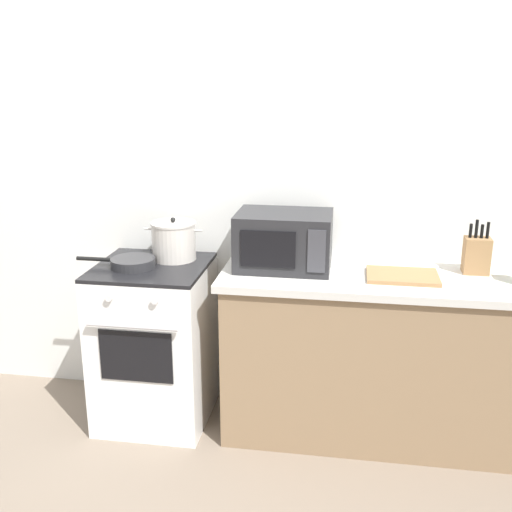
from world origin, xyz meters
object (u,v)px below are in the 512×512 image
Objects in this scene: cutting_board at (402,276)px; microwave at (284,240)px; frying_pan at (132,263)px; stove at (155,343)px; knife_block at (477,255)px; stock_pot at (174,241)px.

microwave is at bearing 172.82° from cutting_board.
stove is at bearing 27.38° from frying_pan.
knife_block is (1.81, 0.19, 0.07)m from frying_pan.
microwave is 0.64m from cutting_board.
microwave is 1.39× the size of cutting_board.
stove is at bearing -124.98° from stock_pot.
stock_pot is 0.67× the size of microwave.
stock_pot is 0.63m from microwave.
stock_pot reaches higher than cutting_board.
frying_pan is 0.88× the size of microwave.
stove is 0.50m from frying_pan.
knife_block reaches higher than frying_pan.
stove is 3.23× the size of knife_block.
knife_block is (1.62, 0.01, -0.01)m from stock_pot.
cutting_board is at bearing -7.18° from microwave.
microwave is 1.76× the size of knife_block.
microwave is 1.00m from knife_block.
frying_pan reaches higher than cutting_board.
microwave reaches higher than stock_pot.
frying_pan reaches higher than stove.
stove is 1.42m from cutting_board.
knife_block is at bearing 20.25° from cutting_board.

